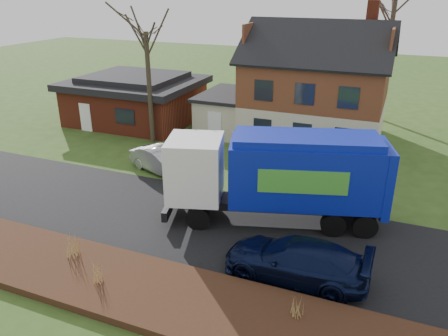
% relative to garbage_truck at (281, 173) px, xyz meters
% --- Properties ---
extents(ground, '(120.00, 120.00, 0.00)m').
position_rel_garbage_truck_xyz_m(ground, '(-2.97, -1.56, -2.42)').
color(ground, '#2F4918').
rests_on(ground, ground).
extents(road, '(80.00, 7.00, 0.02)m').
position_rel_garbage_truck_xyz_m(road, '(-2.97, -1.56, -2.41)').
color(road, black).
rests_on(road, ground).
extents(mulch_verge, '(80.00, 3.50, 0.30)m').
position_rel_garbage_truck_xyz_m(mulch_verge, '(-2.97, -6.86, -2.27)').
color(mulch_verge, black).
rests_on(mulch_verge, ground).
extents(main_house, '(12.95, 8.95, 9.26)m').
position_rel_garbage_truck_xyz_m(main_house, '(-1.48, 12.35, 1.61)').
color(main_house, beige).
rests_on(main_house, ground).
extents(ranch_house, '(9.80, 8.20, 3.70)m').
position_rel_garbage_truck_xyz_m(ranch_house, '(-14.97, 11.44, -0.61)').
color(ranch_house, maroon).
rests_on(ranch_house, ground).
extents(garbage_truck, '(10.13, 5.31, 4.20)m').
position_rel_garbage_truck_xyz_m(garbage_truck, '(0.00, 0.00, 0.00)').
color(garbage_truck, black).
rests_on(garbage_truck, ground).
extents(silver_sedan, '(4.63, 2.97, 1.44)m').
position_rel_garbage_truck_xyz_m(silver_sedan, '(-7.81, 2.96, -1.70)').
color(silver_sedan, '#A1A3A8').
rests_on(silver_sedan, ground).
extents(navy_wagon, '(5.36, 2.22, 1.55)m').
position_rel_garbage_truck_xyz_m(navy_wagon, '(1.75, -3.92, -1.64)').
color(navy_wagon, black).
rests_on(navy_wagon, ground).
extents(tree_front_west, '(3.46, 3.46, 10.29)m').
position_rel_garbage_truck_xyz_m(tree_front_west, '(-11.07, 7.33, 6.06)').
color(tree_front_west, '#383021').
rests_on(tree_front_west, ground).
extents(grass_clump_west, '(0.38, 0.31, 1.00)m').
position_rel_garbage_truck_xyz_m(grass_clump_west, '(-6.48, -6.25, -1.62)').
color(grass_clump_west, '#AD904C').
rests_on(grass_clump_west, mulch_verge).
extents(grass_clump_mid, '(0.32, 0.26, 0.89)m').
position_rel_garbage_truck_xyz_m(grass_clump_mid, '(-4.65, -7.21, -1.67)').
color(grass_clump_mid, tan).
rests_on(grass_clump_mid, mulch_verge).
extents(grass_clump_east, '(0.31, 0.26, 0.78)m').
position_rel_garbage_truck_xyz_m(grass_clump_east, '(2.36, -6.23, -1.73)').
color(grass_clump_east, '#9D8145').
rests_on(grass_clump_east, mulch_verge).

